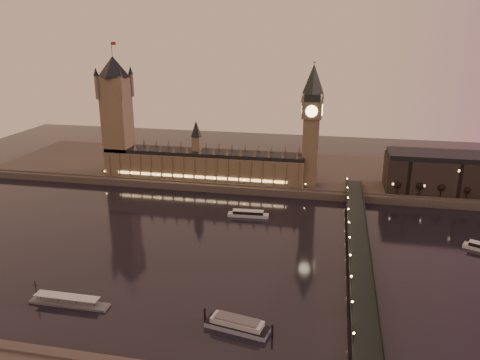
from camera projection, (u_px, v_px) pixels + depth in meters
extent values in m
plane|color=black|center=(213.00, 245.00, 303.57)|extent=(700.00, 700.00, 0.00)
cube|color=#423D35|center=(286.00, 172.00, 450.80)|extent=(560.00, 130.00, 6.00)
cube|color=brown|center=(204.00, 166.00, 418.90)|extent=(180.00, 26.00, 22.00)
cube|color=black|center=(203.00, 153.00, 415.05)|extent=(180.00, 22.00, 3.20)
cube|color=#FFCC7F|center=(200.00, 177.00, 408.14)|extent=(153.00, 0.25, 2.20)
cube|color=brown|center=(118.00, 126.00, 424.15)|extent=(22.00, 22.00, 88.00)
cone|color=black|center=(113.00, 67.00, 407.95)|extent=(31.68, 31.68, 18.00)
cylinder|color=black|center=(112.00, 49.00, 403.37)|extent=(0.44, 0.44, 12.00)
cube|color=maroon|center=(114.00, 43.00, 401.57)|extent=(4.00, 0.15, 2.50)
cube|color=brown|center=(310.00, 152.00, 395.38)|extent=(13.00, 13.00, 58.00)
cube|color=brown|center=(312.00, 110.00, 384.38)|extent=(16.00, 16.00, 14.00)
cylinder|color=#FFEAA5|center=(312.00, 111.00, 376.75)|extent=(9.60, 0.35, 9.60)
cylinder|color=#FFEAA5|center=(302.00, 109.00, 385.95)|extent=(0.35, 9.60, 9.60)
cube|color=black|center=(313.00, 97.00, 381.33)|extent=(13.00, 13.00, 6.00)
cone|color=black|center=(314.00, 79.00, 376.74)|extent=(17.68, 17.68, 24.00)
sphere|color=gold|center=(314.00, 62.00, 372.77)|extent=(2.00, 2.00, 2.00)
cube|color=black|center=(359.00, 247.00, 283.50)|extent=(13.00, 260.00, 2.00)
cube|color=black|center=(349.00, 244.00, 284.25)|extent=(0.60, 260.00, 1.00)
cube|color=black|center=(370.00, 246.00, 281.83)|extent=(0.60, 260.00, 1.00)
cube|color=black|center=(455.00, 175.00, 382.95)|extent=(110.00, 36.00, 28.00)
cube|color=black|center=(458.00, 156.00, 378.06)|extent=(108.00, 34.00, 4.00)
cylinder|color=black|center=(397.00, 190.00, 378.09)|extent=(0.70, 0.70, 8.10)
sphere|color=black|center=(398.00, 185.00, 376.80)|extent=(5.40, 5.40, 5.40)
cylinder|color=black|center=(419.00, 191.00, 374.80)|extent=(0.70, 0.70, 8.10)
sphere|color=black|center=(420.00, 186.00, 373.50)|extent=(5.40, 5.40, 5.40)
cylinder|color=black|center=(442.00, 193.00, 371.50)|extent=(0.70, 0.70, 8.10)
sphere|color=black|center=(443.00, 188.00, 370.21)|extent=(5.40, 5.40, 5.40)
cylinder|color=black|center=(465.00, 194.00, 368.20)|extent=(0.70, 0.70, 8.10)
sphere|color=black|center=(466.00, 189.00, 366.91)|extent=(5.40, 5.40, 5.40)
cube|color=silver|center=(248.00, 215.00, 350.47)|extent=(30.74, 8.27, 2.23)
cube|color=black|center=(248.00, 212.00, 349.78)|extent=(22.77, 6.64, 2.23)
cube|color=silver|center=(248.00, 211.00, 349.38)|extent=(23.40, 6.94, 0.41)
cube|color=#919EB9|center=(237.00, 327.00, 217.87)|extent=(31.44, 14.05, 2.47)
cube|color=black|center=(237.00, 325.00, 217.42)|extent=(31.44, 14.05, 0.47)
cube|color=silver|center=(237.00, 322.00, 216.97)|extent=(25.67, 12.06, 2.47)
cube|color=#595B5E|center=(237.00, 319.00, 216.49)|extent=(21.76, 10.42, 0.66)
cylinder|color=black|center=(205.00, 314.00, 224.38)|extent=(1.04, 1.04, 6.46)
cylinder|color=black|center=(272.00, 331.00, 212.00)|extent=(1.04, 1.04, 6.46)
cube|color=#595B5E|center=(69.00, 303.00, 238.14)|extent=(42.30, 7.05, 1.21)
cube|color=silver|center=(67.00, 296.00, 237.12)|extent=(34.24, 6.04, 0.30)
cylinder|color=black|center=(36.00, 290.00, 239.90)|extent=(0.40, 0.40, 10.07)
cylinder|color=black|center=(35.00, 285.00, 239.13)|extent=(4.03, 0.24, 0.24)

